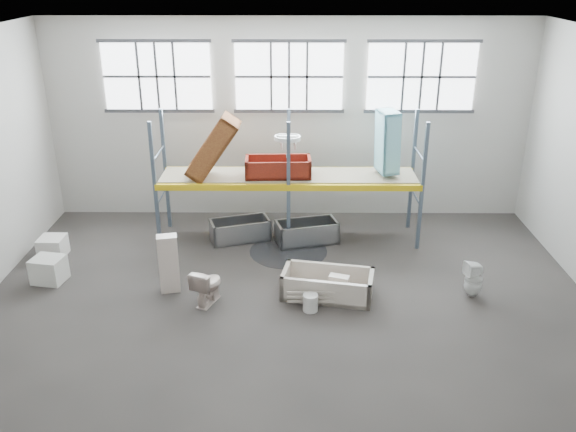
{
  "coord_description": "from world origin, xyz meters",
  "views": [
    {
      "loc": [
        0.08,
        -9.7,
        6.19
      ],
      "look_at": [
        0.0,
        1.5,
        1.4
      ],
      "focal_mm": 37.39,
      "sensor_mm": 36.0,
      "label": 1
    }
  ],
  "objects_px": {
    "cistern_tall": "(169,264)",
    "carton_near": "(49,270)",
    "steel_tub_right": "(307,232)",
    "toilet_white": "(473,279)",
    "toilet_beige": "(207,285)",
    "rust_tub_flat": "(278,167)",
    "bucket": "(310,303)",
    "blue_tub_upright": "(387,142)",
    "steel_tub_left": "(240,230)",
    "bathtub_beige": "(327,284)"
  },
  "relations": [
    {
      "from": "steel_tub_left",
      "to": "carton_near",
      "type": "bearing_deg",
      "value": -151.74
    },
    {
      "from": "steel_tub_left",
      "to": "steel_tub_right",
      "type": "height_order",
      "value": "steel_tub_right"
    },
    {
      "from": "toilet_beige",
      "to": "toilet_white",
      "type": "distance_m",
      "value": 5.25
    },
    {
      "from": "toilet_beige",
      "to": "carton_near",
      "type": "xyz_separation_m",
      "value": [
        -3.42,
        0.82,
        -0.11
      ]
    },
    {
      "from": "steel_tub_right",
      "to": "carton_near",
      "type": "distance_m",
      "value": 5.75
    },
    {
      "from": "bathtub_beige",
      "to": "blue_tub_upright",
      "type": "bearing_deg",
      "value": 73.03
    },
    {
      "from": "toilet_beige",
      "to": "rust_tub_flat",
      "type": "distance_m",
      "value": 3.52
    },
    {
      "from": "cistern_tall",
      "to": "toilet_white",
      "type": "height_order",
      "value": "cistern_tall"
    },
    {
      "from": "toilet_beige",
      "to": "rust_tub_flat",
      "type": "bearing_deg",
      "value": -91.84
    },
    {
      "from": "steel_tub_left",
      "to": "toilet_white",
      "type": "bearing_deg",
      "value": -28.26
    },
    {
      "from": "bathtub_beige",
      "to": "carton_near",
      "type": "relative_size",
      "value": 2.87
    },
    {
      "from": "rust_tub_flat",
      "to": "toilet_white",
      "type": "bearing_deg",
      "value": -34.17
    },
    {
      "from": "bucket",
      "to": "bathtub_beige",
      "type": "bearing_deg",
      "value": 57.37
    },
    {
      "from": "bathtub_beige",
      "to": "steel_tub_left",
      "type": "height_order",
      "value": "bathtub_beige"
    },
    {
      "from": "cistern_tall",
      "to": "bucket",
      "type": "xyz_separation_m",
      "value": [
        2.82,
        -0.74,
        -0.44
      ]
    },
    {
      "from": "toilet_beige",
      "to": "carton_near",
      "type": "bearing_deg",
      "value": 8.93
    },
    {
      "from": "steel_tub_left",
      "to": "carton_near",
      "type": "height_order",
      "value": "carton_near"
    },
    {
      "from": "cistern_tall",
      "to": "blue_tub_upright",
      "type": "distance_m",
      "value": 5.59
    },
    {
      "from": "bucket",
      "to": "steel_tub_right",
      "type": "bearing_deg",
      "value": 90.11
    },
    {
      "from": "blue_tub_upright",
      "to": "toilet_white",
      "type": "bearing_deg",
      "value": -62.61
    },
    {
      "from": "carton_near",
      "to": "steel_tub_right",
      "type": "bearing_deg",
      "value": 19.6
    },
    {
      "from": "bathtub_beige",
      "to": "rust_tub_flat",
      "type": "distance_m",
      "value": 3.26
    },
    {
      "from": "carton_near",
      "to": "bathtub_beige",
      "type": "bearing_deg",
      "value": -5.5
    },
    {
      "from": "toilet_white",
      "to": "steel_tub_right",
      "type": "distance_m",
      "value": 4.08
    },
    {
      "from": "cistern_tall",
      "to": "carton_near",
      "type": "relative_size",
      "value": 1.96
    },
    {
      "from": "steel_tub_left",
      "to": "rust_tub_flat",
      "type": "distance_m",
      "value": 1.82
    },
    {
      "from": "bathtub_beige",
      "to": "toilet_beige",
      "type": "xyz_separation_m",
      "value": [
        -2.35,
        -0.26,
        0.11
      ]
    },
    {
      "from": "rust_tub_flat",
      "to": "bathtub_beige",
      "type": "bearing_deg",
      "value": -68.82
    },
    {
      "from": "steel_tub_right",
      "to": "rust_tub_flat",
      "type": "height_order",
      "value": "rust_tub_flat"
    },
    {
      "from": "cistern_tall",
      "to": "carton_near",
      "type": "distance_m",
      "value": 2.65
    },
    {
      "from": "blue_tub_upright",
      "to": "cistern_tall",
      "type": "bearing_deg",
      "value": -150.83
    },
    {
      "from": "toilet_beige",
      "to": "cistern_tall",
      "type": "distance_m",
      "value": 0.96
    },
    {
      "from": "steel_tub_right",
      "to": "bucket",
      "type": "relative_size",
      "value": 4.2
    },
    {
      "from": "rust_tub_flat",
      "to": "carton_near",
      "type": "height_order",
      "value": "rust_tub_flat"
    },
    {
      "from": "bathtub_beige",
      "to": "toilet_white",
      "type": "relative_size",
      "value": 2.35
    },
    {
      "from": "rust_tub_flat",
      "to": "cistern_tall",
      "type": "bearing_deg",
      "value": -130.74
    },
    {
      "from": "toilet_white",
      "to": "blue_tub_upright",
      "type": "bearing_deg",
      "value": -165.48
    },
    {
      "from": "cistern_tall",
      "to": "blue_tub_upright",
      "type": "xyz_separation_m",
      "value": [
        4.63,
        2.58,
        1.78
      ]
    },
    {
      "from": "toilet_beige",
      "to": "toilet_white",
      "type": "relative_size",
      "value": 0.99
    },
    {
      "from": "steel_tub_right",
      "to": "blue_tub_upright",
      "type": "xyz_separation_m",
      "value": [
        1.82,
        0.29,
        2.13
      ]
    },
    {
      "from": "cistern_tall",
      "to": "carton_near",
      "type": "xyz_separation_m",
      "value": [
        -2.6,
        0.37,
        -0.34
      ]
    },
    {
      "from": "cistern_tall",
      "to": "carton_near",
      "type": "bearing_deg",
      "value": 160.01
    },
    {
      "from": "cistern_tall",
      "to": "steel_tub_left",
      "type": "relative_size",
      "value": 0.88
    },
    {
      "from": "steel_tub_right",
      "to": "toilet_white",
      "type": "bearing_deg",
      "value": -37.33
    },
    {
      "from": "carton_near",
      "to": "blue_tub_upright",
      "type": "bearing_deg",
      "value": 17.03
    },
    {
      "from": "rust_tub_flat",
      "to": "blue_tub_upright",
      "type": "bearing_deg",
      "value": 2.32
    },
    {
      "from": "blue_tub_upright",
      "to": "carton_near",
      "type": "relative_size",
      "value": 2.28
    },
    {
      "from": "cistern_tall",
      "to": "steel_tub_left",
      "type": "distance_m",
      "value": 2.74
    },
    {
      "from": "toilet_beige",
      "to": "steel_tub_left",
      "type": "xyz_separation_m",
      "value": [
        0.4,
        2.87,
        -0.12
      ]
    },
    {
      "from": "cistern_tall",
      "to": "rust_tub_flat",
      "type": "relative_size",
      "value": 0.81
    }
  ]
}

